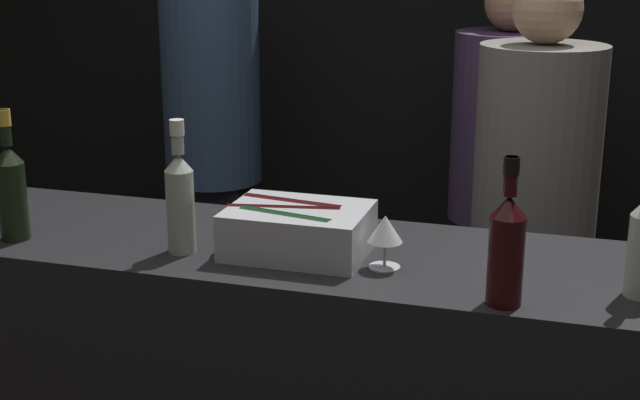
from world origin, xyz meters
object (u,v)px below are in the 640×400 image
(candle_votive, at_px, (288,209))
(red_wine_bottle_black_foil, at_px, (507,245))
(person_blond_tee, at_px, (213,139))
(wine_glass, at_px, (385,231))
(ice_bin_with_bottles, at_px, (296,227))
(person_grey_polo, at_px, (533,220))
(person_in_hoodie, at_px, (503,177))
(white_wine_bottle, at_px, (180,197))
(champagne_bottle, at_px, (11,188))

(candle_votive, distance_m, red_wine_bottle_black_foil, 0.79)
(red_wine_bottle_black_foil, distance_m, person_blond_tee, 1.95)
(wine_glass, bearing_deg, ice_bin_with_bottles, 169.88)
(person_blond_tee, relative_size, person_grey_polo, 1.08)
(wine_glass, bearing_deg, person_in_hoodie, 84.08)
(ice_bin_with_bottles, distance_m, person_in_hoodie, 1.43)
(candle_votive, relative_size, white_wine_bottle, 0.19)
(white_wine_bottle, bearing_deg, person_blond_tee, 110.40)
(candle_votive, height_order, person_grey_polo, person_grey_polo)
(person_grey_polo, bearing_deg, ice_bin_with_bottles, 34.60)
(wine_glass, height_order, champagne_bottle, champagne_bottle)
(red_wine_bottle_black_foil, relative_size, person_blond_tee, 0.18)
(person_in_hoodie, distance_m, person_grey_polo, 0.60)
(person_in_hoodie, relative_size, person_grey_polo, 0.99)
(red_wine_bottle_black_foil, relative_size, white_wine_bottle, 0.97)
(wine_glass, xyz_separation_m, champagne_bottle, (-0.97, -0.07, 0.05))
(wine_glass, bearing_deg, person_grey_polo, 70.42)
(ice_bin_with_bottles, xyz_separation_m, candle_votive, (-0.11, 0.26, -0.04))
(champagne_bottle, relative_size, person_grey_polo, 0.20)
(candle_votive, xyz_separation_m, person_blond_tee, (-0.66, 0.99, -0.05))
(champagne_bottle, height_order, person_blond_tee, person_blond_tee)
(champagne_bottle, distance_m, person_in_hoodie, 1.87)
(ice_bin_with_bottles, bearing_deg, person_grey_polo, 56.01)
(wine_glass, height_order, person_grey_polo, person_grey_polo)
(red_wine_bottle_black_foil, relative_size, person_grey_polo, 0.19)
(candle_votive, xyz_separation_m, person_grey_polo, (0.64, 0.53, -0.13))
(person_blond_tee, height_order, person_grey_polo, person_blond_tee)
(white_wine_bottle, distance_m, person_grey_polo, 1.21)
(ice_bin_with_bottles, distance_m, candle_votive, 0.29)
(wine_glass, relative_size, person_in_hoodie, 0.08)
(candle_votive, height_order, person_blond_tee, person_blond_tee)
(candle_votive, bearing_deg, wine_glass, -41.48)
(white_wine_bottle, bearing_deg, person_in_hoodie, 65.57)
(ice_bin_with_bottles, bearing_deg, candle_votive, 112.62)
(wine_glass, relative_size, candle_votive, 2.05)
(white_wine_bottle, bearing_deg, red_wine_bottle_black_foil, -7.40)
(champagne_bottle, height_order, person_in_hoodie, person_in_hoodie)
(ice_bin_with_bottles, distance_m, champagne_bottle, 0.75)
(person_grey_polo, bearing_deg, person_in_hoodie, -96.86)
(person_in_hoodie, distance_m, person_blond_tee, 1.16)
(red_wine_bottle_black_foil, bearing_deg, person_grey_polo, 89.83)
(red_wine_bottle_black_foil, bearing_deg, person_in_hoodie, 95.41)
(champagne_bottle, bearing_deg, wine_glass, 4.13)
(ice_bin_with_bottles, height_order, candle_votive, ice_bin_with_bottles)
(red_wine_bottle_black_foil, distance_m, person_grey_polo, 1.00)
(ice_bin_with_bottles, xyz_separation_m, person_blond_tee, (-0.77, 1.26, -0.09))
(champagne_bottle, bearing_deg, white_wine_bottle, 4.30)
(ice_bin_with_bottles, distance_m, red_wine_bottle_black_foil, 0.56)
(ice_bin_with_bottles, height_order, wine_glass, wine_glass)
(champagne_bottle, xyz_separation_m, person_in_hoodie, (1.12, 1.48, -0.26))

